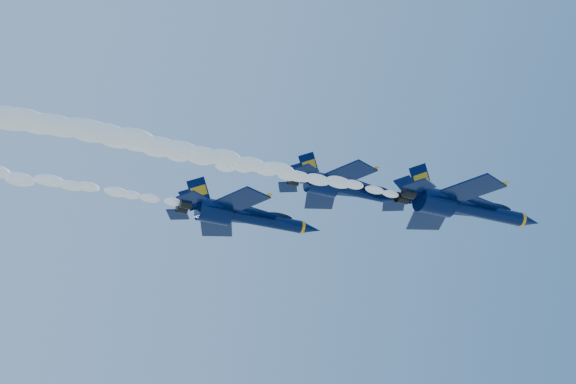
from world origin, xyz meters
name	(u,v)px	position (x,y,z in m)	size (l,w,h in m)	color
jet_lead	(463,207)	(20.91, -9.33, 151.75)	(19.10, 15.67, 7.10)	#020E35
smoke_trail_jet_lead	(213,157)	(-8.90, -9.33, 151.30)	(43.30, 2.28, 2.05)	white
jet_second	(347,188)	(8.75, -4.48, 153.70)	(16.06, 13.17, 5.97)	#020E35
smoke_trail_jet_second	(94,139)	(-19.76, -4.48, 153.28)	(43.30, 1.92, 1.73)	white
jet_third	(242,216)	(0.33, 6.11, 153.10)	(18.38, 15.08, 6.83)	#020E35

